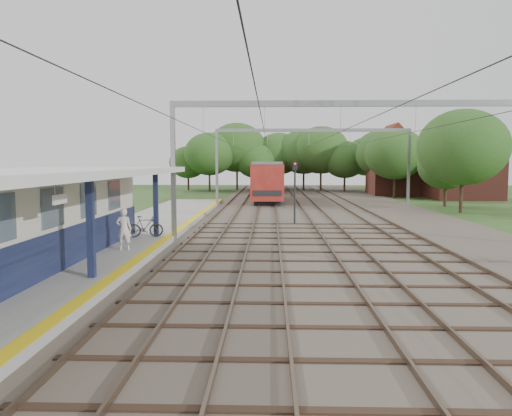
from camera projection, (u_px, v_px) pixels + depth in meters
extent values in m
plane|color=#2D4C1E|center=(280.00, 366.00, 9.84)|extent=(160.00, 160.00, 0.00)
cube|color=#473D33|center=(323.00, 213.00, 39.58)|extent=(18.00, 90.00, 0.10)
cube|color=gray|center=(119.00, 242.00, 23.98)|extent=(5.00, 52.00, 0.35)
cube|color=yellow|center=(165.00, 239.00, 23.90)|extent=(0.45, 52.00, 0.01)
cube|color=beige|center=(14.00, 220.00, 16.89)|extent=(3.20, 18.00, 3.40)
cube|color=#131A3D|center=(62.00, 250.00, 16.93)|extent=(0.06, 18.00, 1.40)
cube|color=slate|center=(61.00, 206.00, 16.79)|extent=(0.05, 16.00, 1.30)
cube|color=#131A3D|center=(91.00, 228.00, 15.81)|extent=(0.22, 0.22, 3.20)
cube|color=#131A3D|center=(156.00, 204.00, 24.77)|extent=(0.22, 0.22, 3.20)
cube|color=silver|center=(29.00, 173.00, 15.71)|extent=(6.40, 20.00, 0.24)
cube|color=white|center=(60.00, 199.00, 13.73)|extent=(0.06, 0.85, 0.26)
cube|color=brown|center=(220.00, 211.00, 39.81)|extent=(0.07, 88.00, 0.15)
cube|color=brown|center=(238.00, 211.00, 39.77)|extent=(0.07, 88.00, 0.15)
cube|color=brown|center=(258.00, 211.00, 39.72)|extent=(0.07, 88.00, 0.15)
cube|color=brown|center=(276.00, 211.00, 39.68)|extent=(0.07, 88.00, 0.15)
cube|color=brown|center=(304.00, 211.00, 39.62)|extent=(0.07, 88.00, 0.15)
cube|color=brown|center=(322.00, 211.00, 39.57)|extent=(0.07, 88.00, 0.15)
cube|color=brown|center=(350.00, 211.00, 39.51)|extent=(0.07, 88.00, 0.15)
cube|color=brown|center=(368.00, 211.00, 39.47)|extent=(0.07, 88.00, 0.15)
cube|color=gray|center=(173.00, 173.00, 24.60)|extent=(0.22, 0.22, 7.00)
cube|color=gray|center=(347.00, 103.00, 24.05)|extent=(17.00, 0.20, 0.30)
cube|color=gray|center=(217.00, 168.00, 44.51)|extent=(0.22, 0.22, 7.00)
cube|color=gray|center=(409.00, 168.00, 44.01)|extent=(0.22, 0.22, 7.00)
cube|color=gray|center=(313.00, 130.00, 43.96)|extent=(17.00, 0.20, 0.30)
cylinder|color=black|center=(229.00, 144.00, 39.31)|extent=(0.02, 88.00, 0.02)
cylinder|color=black|center=(267.00, 144.00, 39.22)|extent=(0.02, 88.00, 0.02)
cylinder|color=black|center=(314.00, 143.00, 39.11)|extent=(0.02, 88.00, 0.02)
cylinder|color=black|center=(360.00, 143.00, 39.01)|extent=(0.02, 88.00, 0.02)
cylinder|color=#382619|center=(202.00, 181.00, 70.73)|extent=(0.28, 0.28, 2.88)
ellipsoid|color=#214317|center=(201.00, 156.00, 70.41)|extent=(6.72, 6.72, 5.76)
cylinder|color=#382619|center=(245.00, 181.00, 72.56)|extent=(0.28, 0.28, 2.52)
ellipsoid|color=#214317|center=(244.00, 160.00, 72.28)|extent=(5.88, 5.88, 5.04)
cylinder|color=#382619|center=(286.00, 180.00, 69.36)|extent=(0.28, 0.28, 3.24)
ellipsoid|color=#214317|center=(287.00, 151.00, 69.00)|extent=(7.56, 7.56, 6.48)
cylinder|color=#382619|center=(328.00, 181.00, 71.20)|extent=(0.28, 0.28, 2.70)
ellipsoid|color=#214317|center=(328.00, 158.00, 70.90)|extent=(6.30, 6.30, 5.40)
cylinder|color=#382619|center=(426.00, 192.00, 47.13)|extent=(0.28, 0.28, 2.52)
ellipsoid|color=#214317|center=(427.00, 159.00, 46.85)|extent=(5.88, 5.88, 5.04)
cylinder|color=#382619|center=(391.00, 183.00, 63.02)|extent=(0.28, 0.28, 2.88)
ellipsoid|color=#214317|center=(391.00, 155.00, 62.70)|extent=(6.72, 6.72, 5.76)
cube|color=brown|center=(463.00, 179.00, 54.81)|extent=(7.00, 6.00, 4.50)
cube|color=maroon|center=(464.00, 150.00, 54.52)|extent=(4.99, 6.12, 4.99)
cube|color=brown|center=(403.00, 175.00, 60.91)|extent=(8.00, 6.00, 5.00)
cube|color=maroon|center=(404.00, 147.00, 60.60)|extent=(5.52, 6.12, 5.52)
imported|color=silver|center=(124.00, 229.00, 20.89)|extent=(0.69, 0.51, 1.75)
imported|color=black|center=(145.00, 227.00, 24.44)|extent=(1.82, 0.96, 1.05)
cube|color=black|center=(268.00, 197.00, 53.56)|extent=(2.41, 17.19, 0.44)
cube|color=maroon|center=(268.00, 180.00, 53.39)|extent=(3.01, 18.69, 3.29)
cube|color=black|center=(268.00, 176.00, 53.35)|extent=(3.05, 17.19, 0.93)
cube|color=slate|center=(268.00, 163.00, 53.23)|extent=(2.77, 18.69, 0.28)
cube|color=black|center=(269.00, 188.00, 72.75)|extent=(2.41, 17.19, 0.44)
cube|color=maroon|center=(269.00, 175.00, 72.58)|extent=(3.01, 18.69, 3.29)
cube|color=black|center=(269.00, 173.00, 72.55)|extent=(3.05, 17.19, 0.93)
cube|color=slate|center=(269.00, 163.00, 72.42)|extent=(2.77, 18.69, 0.28)
cylinder|color=black|center=(295.00, 197.00, 31.79)|extent=(0.15, 0.15, 3.68)
cube|color=black|center=(295.00, 166.00, 31.61)|extent=(0.31, 0.24, 0.51)
sphere|color=red|center=(295.00, 164.00, 31.50)|extent=(0.13, 0.13, 0.13)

